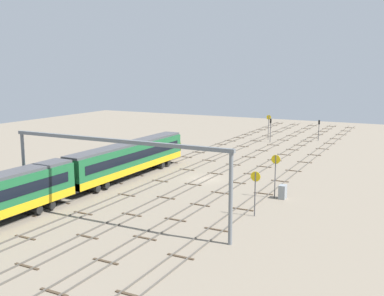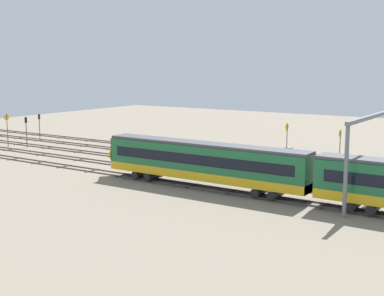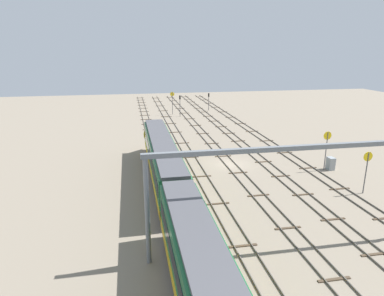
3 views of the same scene
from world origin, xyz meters
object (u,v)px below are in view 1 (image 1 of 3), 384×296
object	(u,v)px
speed_sign_mid_trackside	(275,169)
relay_cabinet	(283,192)
speed_sign_far_trackside	(255,186)
signal_light_trackside_approach	(271,127)
speed_sign_near_foreground	(269,124)
signal_light_trackside_departure	(319,127)
overhead_gantry	(114,157)

from	to	relation	value
speed_sign_mid_trackside	relay_cabinet	xyz separation A→B (m)	(0.07, -0.93, -2.64)
speed_sign_far_trackside	signal_light_trackside_approach	distance (m)	48.48
speed_sign_mid_trackside	speed_sign_near_foreground	bearing A→B (deg)	18.77
speed_sign_mid_trackside	signal_light_trackside_departure	bearing A→B (deg)	5.63
speed_sign_near_foreground	relay_cabinet	xyz separation A→B (m)	(-42.09, -15.26, -2.70)
signal_light_trackside_approach	signal_light_trackside_departure	size ratio (longest dim) A/B	1.12
speed_sign_far_trackside	signal_light_trackside_approach	xyz separation A→B (m)	(46.67, 13.11, 0.00)
speed_sign_mid_trackside	overhead_gantry	bearing A→B (deg)	144.05
speed_sign_mid_trackside	signal_light_trackside_approach	bearing A→B (deg)	18.28
speed_sign_far_trackside	signal_light_trackside_departure	distance (m)	53.71
signal_light_trackside_approach	signal_light_trackside_departure	world-z (taller)	signal_light_trackside_approach
overhead_gantry	speed_sign_mid_trackside	bearing A→B (deg)	-35.95
speed_sign_near_foreground	signal_light_trackside_approach	distance (m)	3.27
relay_cabinet	speed_sign_near_foreground	bearing A→B (deg)	19.93
signal_light_trackside_approach	overhead_gantry	bearing A→B (deg)	-178.36
speed_sign_near_foreground	relay_cabinet	distance (m)	44.85
speed_sign_mid_trackside	signal_light_trackside_approach	size ratio (longest dim) A/B	1.05
speed_sign_near_foreground	signal_light_trackside_departure	distance (m)	10.55
relay_cabinet	speed_sign_far_trackside	bearing A→B (deg)	174.14
overhead_gantry	speed_sign_mid_trackside	xyz separation A→B (m)	(15.69, -11.38, -3.20)
speed_sign_near_foreground	speed_sign_mid_trackside	bearing A→B (deg)	-161.23
speed_sign_near_foreground	speed_sign_mid_trackside	xyz separation A→B (m)	(-42.16, -14.33, -0.06)
speed_sign_near_foreground	speed_sign_mid_trackside	size ratio (longest dim) A/B	1.04
overhead_gantry	relay_cabinet	xyz separation A→B (m)	(15.76, -12.31, -5.84)
speed_sign_mid_trackside	speed_sign_far_trackside	bearing A→B (deg)	-178.80
overhead_gantry	signal_light_trackside_approach	world-z (taller)	overhead_gantry
signal_light_trackside_approach	relay_cabinet	bearing A→B (deg)	-160.47
signal_light_trackside_departure	relay_cabinet	size ratio (longest dim) A/B	2.67
speed_sign_mid_trackside	signal_light_trackside_approach	xyz separation A→B (m)	(39.21, 12.95, -0.28)
speed_sign_far_trackside	relay_cabinet	distance (m)	7.93
speed_sign_far_trackside	signal_light_trackside_approach	bearing A→B (deg)	15.69
signal_light_trackside_departure	relay_cabinet	xyz separation A→B (m)	(-45.97, -5.47, -2.05)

